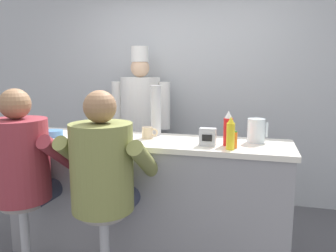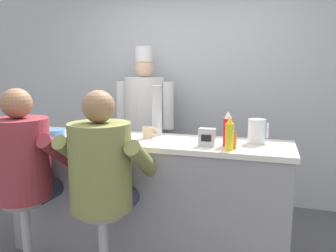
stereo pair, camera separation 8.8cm
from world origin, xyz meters
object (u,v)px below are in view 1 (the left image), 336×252
(ketchup_bottle_red, at_px, (228,129))
(cook_in_whites_near, at_px, (141,118))
(cereal_bowl, at_px, (53,133))
(diner_seated_maroon, at_px, (23,164))
(breakfast_plate, at_px, (107,139))
(mustard_bottle_yellow, at_px, (231,134))
(hot_sauce_bottle_orange, at_px, (235,140))
(diner_seated_olive, at_px, (105,171))
(napkin_dispenser_chrome, at_px, (208,137))
(coffee_mug_white, at_px, (95,132))
(water_pitcher_clear, at_px, (256,131))
(cup_stack_steel, at_px, (156,111))
(coffee_mug_tan, at_px, (148,133))

(ketchup_bottle_red, height_order, cook_in_whites_near, cook_in_whites_near)
(cereal_bowl, xyz_separation_m, diner_seated_maroon, (-0.01, -0.37, -0.16))
(diner_seated_maroon, bearing_deg, breakfast_plate, 32.50)
(diner_seated_maroon, bearing_deg, cereal_bowl, 88.15)
(breakfast_plate, xyz_separation_m, cook_in_whites_near, (-0.19, 1.29, -0.02))
(diner_seated_maroon, bearing_deg, mustard_bottle_yellow, 10.94)
(hot_sauce_bottle_orange, relative_size, diner_seated_olive, 0.09)
(napkin_dispenser_chrome, bearing_deg, diner_seated_olive, -151.31)
(ketchup_bottle_red, distance_m, coffee_mug_white, 1.11)
(mustard_bottle_yellow, relative_size, diner_seated_olive, 0.16)
(water_pitcher_clear, xyz_separation_m, coffee_mug_white, (-1.30, -0.13, -0.05))
(breakfast_plate, xyz_separation_m, cereal_bowl, (-0.52, 0.04, 0.01))
(diner_seated_maroon, xyz_separation_m, cook_in_whites_near, (0.34, 1.63, 0.13))
(hot_sauce_bottle_orange, relative_size, cup_stack_steel, 0.29)
(ketchup_bottle_red, relative_size, cook_in_whites_near, 0.14)
(hot_sauce_bottle_orange, height_order, cup_stack_steel, cup_stack_steel)
(coffee_mug_tan, bearing_deg, cup_stack_steel, 79.40)
(cook_in_whites_near, bearing_deg, hot_sauce_bottle_orange, -47.53)
(coffee_mug_white, height_order, cup_stack_steel, cup_stack_steel)
(hot_sauce_bottle_orange, distance_m, water_pitcher_clear, 0.28)
(hot_sauce_bottle_orange, relative_size, coffee_mug_tan, 0.91)
(ketchup_bottle_red, xyz_separation_m, coffee_mug_white, (-1.10, 0.04, -0.08))
(breakfast_plate, height_order, cup_stack_steel, cup_stack_steel)
(mustard_bottle_yellow, height_order, breakfast_plate, mustard_bottle_yellow)
(mustard_bottle_yellow, xyz_separation_m, cup_stack_steel, (-0.66, 0.36, 0.10))
(hot_sauce_bottle_orange, height_order, cook_in_whites_near, cook_in_whites_near)
(diner_seated_maroon, xyz_separation_m, diner_seated_olive, (0.66, -0.00, -0.00))
(water_pitcher_clear, height_order, coffee_mug_tan, water_pitcher_clear)
(water_pitcher_clear, bearing_deg, napkin_dispenser_chrome, -147.15)
(coffee_mug_white, height_order, diner_seated_maroon, diner_seated_maroon)
(hot_sauce_bottle_orange, distance_m, cook_in_whites_near, 1.75)
(coffee_mug_white, bearing_deg, diner_seated_maroon, -128.39)
(hot_sauce_bottle_orange, bearing_deg, coffee_mug_tan, 166.40)
(diner_seated_olive, relative_size, cook_in_whites_near, 0.78)
(hot_sauce_bottle_orange, relative_size, water_pitcher_clear, 0.68)
(breakfast_plate, relative_size, napkin_dispenser_chrome, 1.75)
(hot_sauce_bottle_orange, distance_m, napkin_dispenser_chrome, 0.20)
(mustard_bottle_yellow, height_order, hot_sauce_bottle_orange, mustard_bottle_yellow)
(coffee_mug_tan, xyz_separation_m, diner_seated_maroon, (-0.81, -0.51, -0.18))
(napkin_dispenser_chrome, bearing_deg, breakfast_plate, -178.27)
(coffee_mug_tan, height_order, coffee_mug_white, coffee_mug_tan)
(coffee_mug_tan, distance_m, napkin_dispenser_chrome, 0.53)
(ketchup_bottle_red, height_order, napkin_dispenser_chrome, ketchup_bottle_red)
(ketchup_bottle_red, bearing_deg, hot_sauce_bottle_orange, -52.44)
(coffee_mug_white, bearing_deg, water_pitcher_clear, 5.65)
(water_pitcher_clear, bearing_deg, mustard_bottle_yellow, -120.45)
(mustard_bottle_yellow, height_order, water_pitcher_clear, mustard_bottle_yellow)
(water_pitcher_clear, distance_m, cook_in_whites_near, 1.69)
(water_pitcher_clear, relative_size, diner_seated_olive, 0.13)
(breakfast_plate, bearing_deg, ketchup_bottle_red, 4.77)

